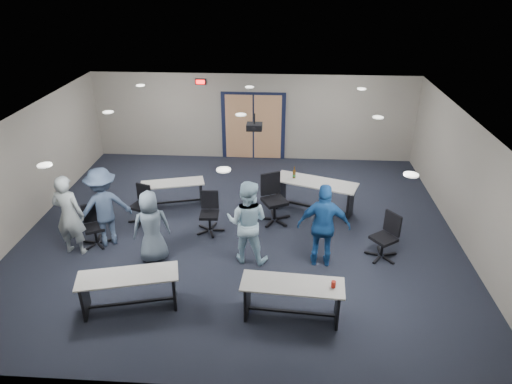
# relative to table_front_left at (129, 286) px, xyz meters

# --- Properties ---
(floor) EXTENTS (10.00, 10.00, 0.00)m
(floor) POSITION_rel_table_front_left_xyz_m (1.74, 2.84, -0.49)
(floor) COLOR black
(floor) RESTS_ON ground
(back_wall) EXTENTS (10.00, 0.04, 2.70)m
(back_wall) POSITION_rel_table_front_left_xyz_m (1.74, 7.34, 0.86)
(back_wall) COLOR gray
(back_wall) RESTS_ON floor
(front_wall) EXTENTS (10.00, 0.04, 2.70)m
(front_wall) POSITION_rel_table_front_left_xyz_m (1.74, -1.66, 0.86)
(front_wall) COLOR gray
(front_wall) RESTS_ON floor
(left_wall) EXTENTS (0.04, 9.00, 2.70)m
(left_wall) POSITION_rel_table_front_left_xyz_m (-3.26, 2.84, 0.86)
(left_wall) COLOR gray
(left_wall) RESTS_ON floor
(right_wall) EXTENTS (0.04, 9.00, 2.70)m
(right_wall) POSITION_rel_table_front_left_xyz_m (6.74, 2.84, 0.86)
(right_wall) COLOR gray
(right_wall) RESTS_ON floor
(ceiling) EXTENTS (10.00, 9.00, 0.04)m
(ceiling) POSITION_rel_table_front_left_xyz_m (1.74, 2.84, 2.21)
(ceiling) COLOR white
(ceiling) RESTS_ON back_wall
(double_door) EXTENTS (2.00, 0.07, 2.20)m
(double_door) POSITION_rel_table_front_left_xyz_m (1.74, 7.30, 0.56)
(double_door) COLOR black
(double_door) RESTS_ON back_wall
(exit_sign) EXTENTS (0.32, 0.07, 0.18)m
(exit_sign) POSITION_rel_table_front_left_xyz_m (0.14, 7.28, 1.96)
(exit_sign) COLOR black
(exit_sign) RESTS_ON back_wall
(ceiling_projector) EXTENTS (0.35, 0.32, 0.37)m
(ceiling_projector) POSITION_rel_table_front_left_xyz_m (2.04, 3.33, 1.91)
(ceiling_projector) COLOR black
(ceiling_projector) RESTS_ON ceiling
(ceiling_can_lights) EXTENTS (6.24, 5.74, 0.02)m
(ceiling_can_lights) POSITION_rel_table_front_left_xyz_m (1.74, 3.09, 2.18)
(ceiling_can_lights) COLOR silver
(ceiling_can_lights) RESTS_ON ceiling
(table_front_left) EXTENTS (1.86, 1.00, 0.72)m
(table_front_left) POSITION_rel_table_front_left_xyz_m (0.00, 0.00, 0.00)
(table_front_left) COLOR #AAA8A1
(table_front_left) RESTS_ON floor
(table_front_right) EXTENTS (1.82, 0.72, 0.84)m
(table_front_right) POSITION_rel_table_front_left_xyz_m (2.93, -0.06, 0.01)
(table_front_right) COLOR #AAA8A1
(table_front_right) RESTS_ON floor
(table_back_left) EXTENTS (1.67, 0.92, 0.64)m
(table_back_left) POSITION_rel_table_front_left_xyz_m (-0.11, 3.97, -0.05)
(table_back_left) COLOR #AAA8A1
(table_back_left) RESTS_ON floor
(table_back_right) EXTENTS (2.15, 1.32, 1.13)m
(table_back_right) POSITION_rel_table_front_left_xyz_m (3.51, 3.87, 0.08)
(table_back_right) COLOR #AAA8A1
(table_back_right) RESTS_ON floor
(chair_back_a) EXTENTS (0.75, 0.75, 0.93)m
(chair_back_a) POSITION_rel_table_front_left_xyz_m (-0.71, 3.06, -0.02)
(chair_back_a) COLOR black
(chair_back_a) RESTS_ON floor
(chair_back_b) EXTENTS (0.64, 0.64, 0.97)m
(chair_back_b) POSITION_rel_table_front_left_xyz_m (1.03, 2.72, -0.00)
(chair_back_b) COLOR black
(chair_back_b) RESTS_ON floor
(chair_back_c) EXTENTS (1.01, 1.01, 1.19)m
(chair_back_c) POSITION_rel_table_front_left_xyz_m (2.53, 3.30, 0.11)
(chair_back_c) COLOR black
(chair_back_c) RESTS_ON floor
(chair_loose_left) EXTENTS (0.80, 0.80, 0.94)m
(chair_loose_left) POSITION_rel_table_front_left_xyz_m (-1.43, 2.01, -0.02)
(chair_loose_left) COLOR black
(chair_loose_left) RESTS_ON floor
(chair_loose_right) EXTENTS (0.90, 0.90, 1.02)m
(chair_loose_right) POSITION_rel_table_front_left_xyz_m (4.87, 1.91, 0.02)
(chair_loose_right) COLOR black
(chair_loose_right) RESTS_ON floor
(person_gray) EXTENTS (0.71, 0.50, 1.83)m
(person_gray) POSITION_rel_table_front_left_xyz_m (-1.78, 1.70, 0.42)
(person_gray) COLOR #9CA7AA
(person_gray) RESTS_ON floor
(person_plaid) EXTENTS (0.90, 0.74, 1.58)m
(person_plaid) POSITION_rel_table_front_left_xyz_m (0.01, 1.55, 0.30)
(person_plaid) COLOR slate
(person_plaid) RESTS_ON floor
(person_lightblue) EXTENTS (0.99, 0.83, 1.83)m
(person_lightblue) POSITION_rel_table_front_left_xyz_m (2.00, 1.66, 0.42)
(person_lightblue) COLOR #BDE5FA
(person_lightblue) RESTS_ON floor
(person_navy) EXTENTS (1.09, 0.49, 1.83)m
(person_navy) POSITION_rel_table_front_left_xyz_m (3.56, 1.60, 0.42)
(person_navy) COLOR #1A4D93
(person_navy) RESTS_ON floor
(person_back) EXTENTS (1.36, 1.19, 1.83)m
(person_back) POSITION_rel_table_front_left_xyz_m (-1.18, 2.09, 0.42)
(person_back) COLOR #3B4D6A
(person_back) RESTS_ON floor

